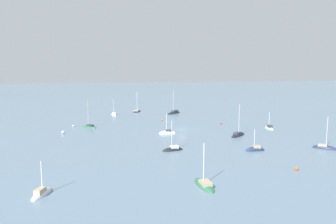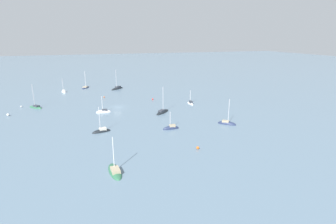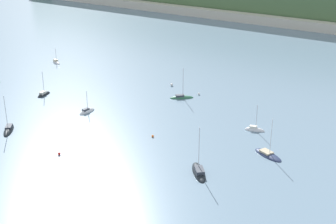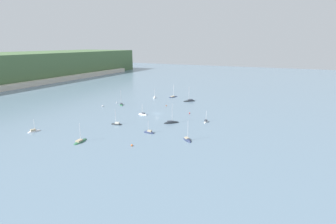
{
  "view_description": "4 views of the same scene",
  "coord_description": "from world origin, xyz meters",
  "px_view_note": "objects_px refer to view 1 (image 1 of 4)",
  "views": [
    {
      "loc": [
        -95.69,
        21.4,
        18.99
      ],
      "look_at": [
        11.96,
        1.89,
        3.78
      ],
      "focal_mm": 35.0,
      "sensor_mm": 36.0,
      "label": 1
    },
    {
      "loc": [
        -92.16,
        10.93,
        24.55
      ],
      "look_at": [
        -16.07,
        -14.03,
        1.34
      ],
      "focal_mm": 28.0,
      "sensor_mm": 36.0,
      "label": 2
    },
    {
      "loc": [
        75.16,
        -71.59,
        43.92
      ],
      "look_at": [
        15.22,
        11.57,
        2.84
      ],
      "focal_mm": 50.0,
      "sensor_mm": 36.0,
      "label": 3
    },
    {
      "loc": [
        -113.81,
        -60.28,
        34.63
      ],
      "look_at": [
        -5.19,
        -8.64,
        3.0
      ],
      "focal_mm": 28.0,
      "sensor_mm": 36.0,
      "label": 4
    }
  ],
  "objects_px": {
    "sailboat_0": "(42,194)",
    "sailboat_3": "(204,185)",
    "sailboat_8": "(167,133)",
    "sailboat_11": "(238,136)",
    "mooring_buoy_4": "(73,126)",
    "mooring_buoy_1": "(221,123)",
    "sailboat_5": "(174,113)",
    "sailboat_7": "(324,148)",
    "sailboat_2": "(137,112)",
    "mooring_buoy_2": "(162,120)",
    "mooring_buoy_3": "(297,168)",
    "sailboat_4": "(269,128)",
    "sailboat_6": "(114,115)",
    "mooring_buoy_0": "(63,132)",
    "sailboat_10": "(173,150)",
    "sailboat_9": "(89,127)",
    "sailboat_1": "(255,150)"
  },
  "relations": [
    {
      "from": "sailboat_1",
      "to": "sailboat_10",
      "type": "xyz_separation_m",
      "value": [
        3.59,
        18.38,
        0.02
      ]
    },
    {
      "from": "mooring_buoy_4",
      "to": "mooring_buoy_1",
      "type": "bearing_deg",
      "value": -94.39
    },
    {
      "from": "sailboat_6",
      "to": "mooring_buoy_2",
      "type": "xyz_separation_m",
      "value": [
        -16.8,
        -16.56,
        0.15
      ]
    },
    {
      "from": "sailboat_3",
      "to": "sailboat_8",
      "type": "bearing_deg",
      "value": -6.83
    },
    {
      "from": "sailboat_5",
      "to": "sailboat_11",
      "type": "relative_size",
      "value": 1.06
    },
    {
      "from": "sailboat_4",
      "to": "sailboat_10",
      "type": "height_order",
      "value": "sailboat_10"
    },
    {
      "from": "sailboat_6",
      "to": "mooring_buoy_0",
      "type": "bearing_deg",
      "value": 138.27
    },
    {
      "from": "sailboat_3",
      "to": "mooring_buoy_2",
      "type": "height_order",
      "value": "sailboat_3"
    },
    {
      "from": "sailboat_9",
      "to": "mooring_buoy_4",
      "type": "height_order",
      "value": "sailboat_9"
    },
    {
      "from": "sailboat_3",
      "to": "mooring_buoy_3",
      "type": "height_order",
      "value": "sailboat_3"
    },
    {
      "from": "sailboat_6",
      "to": "sailboat_11",
      "type": "bearing_deg",
      "value": -162.09
    },
    {
      "from": "sailboat_5",
      "to": "sailboat_2",
      "type": "bearing_deg",
      "value": -70.29
    },
    {
      "from": "sailboat_1",
      "to": "mooring_buoy_4",
      "type": "xyz_separation_m",
      "value": [
        38.41,
        43.82,
        0.21
      ]
    },
    {
      "from": "sailboat_10",
      "to": "sailboat_11",
      "type": "xyz_separation_m",
      "value": [
        12.43,
        -20.82,
        -0.02
      ]
    },
    {
      "from": "sailboat_0",
      "to": "sailboat_4",
      "type": "bearing_deg",
      "value": -33.9
    },
    {
      "from": "sailboat_0",
      "to": "sailboat_3",
      "type": "height_order",
      "value": "sailboat_3"
    },
    {
      "from": "sailboat_5",
      "to": "mooring_buoy_4",
      "type": "bearing_deg",
      "value": -10.36
    },
    {
      "from": "mooring_buoy_3",
      "to": "sailboat_2",
      "type": "bearing_deg",
      "value": 14.88
    },
    {
      "from": "sailboat_7",
      "to": "mooring_buoy_1",
      "type": "bearing_deg",
      "value": 152.06
    },
    {
      "from": "sailboat_0",
      "to": "sailboat_2",
      "type": "xyz_separation_m",
      "value": [
        88.23,
        -21.75,
        -0.04
      ]
    },
    {
      "from": "mooring_buoy_3",
      "to": "mooring_buoy_4",
      "type": "distance_m",
      "value": 69.66
    },
    {
      "from": "sailboat_4",
      "to": "sailboat_5",
      "type": "bearing_deg",
      "value": 29.51
    },
    {
      "from": "sailboat_0",
      "to": "mooring_buoy_1",
      "type": "xyz_separation_m",
      "value": [
        53.34,
        -46.71,
        0.19
      ]
    },
    {
      "from": "sailboat_2",
      "to": "sailboat_10",
      "type": "relative_size",
      "value": 1.15
    },
    {
      "from": "sailboat_2",
      "to": "mooring_buoy_2",
      "type": "bearing_deg",
      "value": -142.5
    },
    {
      "from": "sailboat_6",
      "to": "sailboat_8",
      "type": "height_order",
      "value": "sailboat_6"
    },
    {
      "from": "sailboat_8",
      "to": "sailboat_11",
      "type": "bearing_deg",
      "value": 164.18
    },
    {
      "from": "sailboat_3",
      "to": "mooring_buoy_2",
      "type": "bearing_deg",
      "value": -8.01
    },
    {
      "from": "sailboat_3",
      "to": "sailboat_5",
      "type": "xyz_separation_m",
      "value": [
        81.26,
        -11.26,
        0.03
      ]
    },
    {
      "from": "sailboat_4",
      "to": "sailboat_9",
      "type": "relative_size",
      "value": 0.62
    },
    {
      "from": "sailboat_4",
      "to": "sailboat_0",
      "type": "bearing_deg",
      "value": 124.99
    },
    {
      "from": "sailboat_9",
      "to": "sailboat_11",
      "type": "height_order",
      "value": "sailboat_11"
    },
    {
      "from": "sailboat_0",
      "to": "sailboat_3",
      "type": "xyz_separation_m",
      "value": [
        -0.63,
        -25.0,
        -0.02
      ]
    },
    {
      "from": "sailboat_7",
      "to": "mooring_buoy_2",
      "type": "distance_m",
      "value": 55.52
    },
    {
      "from": "sailboat_0",
      "to": "mooring_buoy_4",
      "type": "relative_size",
      "value": 9.82
    },
    {
      "from": "sailboat_11",
      "to": "mooring_buoy_0",
      "type": "height_order",
      "value": "sailboat_11"
    },
    {
      "from": "sailboat_0",
      "to": "sailboat_2",
      "type": "bearing_deg",
      "value": 6.14
    },
    {
      "from": "sailboat_5",
      "to": "sailboat_7",
      "type": "distance_m",
      "value": 67.24
    },
    {
      "from": "sailboat_0",
      "to": "sailboat_2",
      "type": "relative_size",
      "value": 0.67
    },
    {
      "from": "sailboat_4",
      "to": "mooring_buoy_2",
      "type": "xyz_separation_m",
      "value": [
        20.84,
        30.11,
        0.13
      ]
    },
    {
      "from": "sailboat_4",
      "to": "mooring_buoy_3",
      "type": "xyz_separation_m",
      "value": [
        -38.75,
        14.55,
        0.19
      ]
    },
    {
      "from": "sailboat_4",
      "to": "mooring_buoy_4",
      "type": "height_order",
      "value": "sailboat_4"
    },
    {
      "from": "sailboat_2",
      "to": "sailboat_6",
      "type": "height_order",
      "value": "sailboat_2"
    },
    {
      "from": "sailboat_3",
      "to": "sailboat_7",
      "type": "xyz_separation_m",
      "value": [
        18.17,
        -34.49,
        -0.01
      ]
    },
    {
      "from": "mooring_buoy_0",
      "to": "mooring_buoy_1",
      "type": "xyz_separation_m",
      "value": [
        6.91,
        -49.69,
        -0.11
      ]
    },
    {
      "from": "sailboat_10",
      "to": "sailboat_11",
      "type": "height_order",
      "value": "sailboat_11"
    },
    {
      "from": "mooring_buoy_1",
      "to": "sailboat_6",
      "type": "bearing_deg",
      "value": 52.04
    },
    {
      "from": "sailboat_4",
      "to": "sailboat_8",
      "type": "height_order",
      "value": "sailboat_8"
    },
    {
      "from": "sailboat_8",
      "to": "mooring_buoy_3",
      "type": "bearing_deg",
      "value": 118.76
    },
    {
      "from": "sailboat_0",
      "to": "sailboat_9",
      "type": "bearing_deg",
      "value": 15.88
    }
  ]
}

